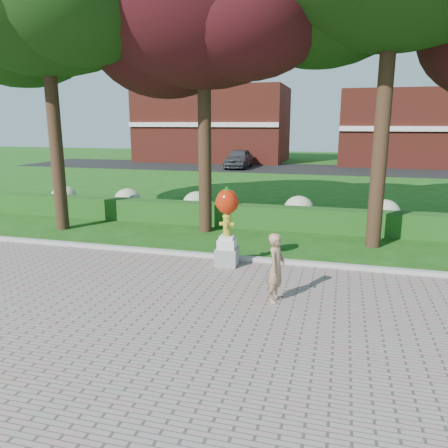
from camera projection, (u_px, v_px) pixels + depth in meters
name	position (u px, v px, depth m)	size (l,w,h in m)	color
ground	(210.00, 305.00, 9.03)	(100.00, 100.00, 0.00)	#194912
walkway	(114.00, 433.00, 5.27)	(40.00, 14.00, 0.04)	gray
curb	(242.00, 259.00, 11.84)	(40.00, 0.18, 0.15)	#ADADA5
lawn_hedge	(268.00, 217.00, 15.52)	(24.00, 0.70, 0.80)	#144615
hydrangea_row	(287.00, 209.00, 16.28)	(20.10, 1.10, 0.99)	#9FA67E
street	(311.00, 169.00, 35.35)	(50.00, 8.00, 0.02)	black
building_left	(214.00, 124.00, 42.75)	(14.00, 8.00, 7.00)	maroon
building_right	(410.00, 128.00, 38.22)	(12.00, 8.00, 6.40)	maroon
tree_mid_left	(201.00, 4.00, 13.63)	(8.25, 7.04, 10.69)	black
hydrant_sculpture	(227.00, 224.00, 11.20)	(0.60, 0.59, 2.06)	gray
woman	(276.00, 268.00, 8.99)	(0.53, 0.35, 1.45)	#A27C5C
parked_car	(239.00, 158.00, 35.94)	(1.85, 4.61, 1.57)	#3C3E44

